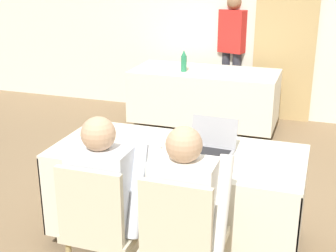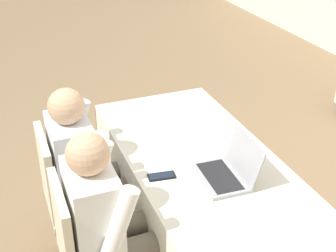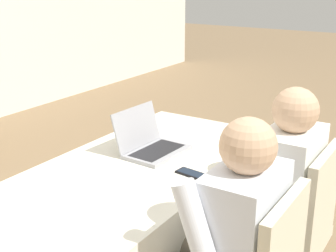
# 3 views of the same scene
# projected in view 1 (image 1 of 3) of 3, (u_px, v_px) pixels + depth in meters

# --- Properties ---
(ground_plane) EXTENTS (24.00, 24.00, 0.00)m
(ground_plane) POSITION_uv_depth(u_px,v_px,m) (177.00, 240.00, 3.53)
(ground_plane) COLOR #846B4C
(wall_back) EXTENTS (12.00, 0.06, 2.70)m
(wall_back) POSITION_uv_depth(u_px,v_px,m) (255.00, 14.00, 5.98)
(wall_back) COLOR silver
(wall_back) RESTS_ON ground_plane
(curtain_panel) EXTENTS (0.77, 0.04, 2.65)m
(curtain_panel) POSITION_uv_depth(u_px,v_px,m) (287.00, 18.00, 5.81)
(curtain_panel) COLOR tan
(curtain_panel) RESTS_ON ground_plane
(conference_table_near) EXTENTS (1.76, 0.81, 0.74)m
(conference_table_near) POSITION_uv_depth(u_px,v_px,m) (177.00, 173.00, 3.34)
(conference_table_near) COLOR silver
(conference_table_near) RESTS_ON ground_plane
(conference_table_far) EXTENTS (1.76, 0.81, 0.74)m
(conference_table_far) POSITION_uv_depth(u_px,v_px,m) (205.00, 85.00, 5.72)
(conference_table_far) COLOR silver
(conference_table_far) RESTS_ON ground_plane
(laptop) EXTENTS (0.35, 0.30, 0.22)m
(laptop) POSITION_uv_depth(u_px,v_px,m) (210.00, 146.00, 3.24)
(laptop) COLOR #99999E
(laptop) RESTS_ON conference_table_near
(cell_phone) EXTENTS (0.08, 0.15, 0.01)m
(cell_phone) POSITION_uv_depth(u_px,v_px,m) (178.00, 167.00, 3.01)
(cell_phone) COLOR black
(cell_phone) RESTS_ON conference_table_near
(paper_beside_laptop) EXTENTS (0.24, 0.32, 0.00)m
(paper_beside_laptop) POSITION_uv_depth(u_px,v_px,m) (275.00, 153.00, 3.24)
(paper_beside_laptop) COLOR white
(paper_beside_laptop) RESTS_ON conference_table_near
(water_bottle) EXTENTS (0.07, 0.07, 0.27)m
(water_bottle) POSITION_uv_depth(u_px,v_px,m) (184.00, 61.00, 5.59)
(water_bottle) COLOR #288456
(water_bottle) RESTS_ON conference_table_far
(chair_near_left) EXTENTS (0.44, 0.44, 0.91)m
(chair_near_left) POSITION_uv_depth(u_px,v_px,m) (101.00, 224.00, 2.80)
(chair_near_left) COLOR tan
(chair_near_left) RESTS_ON ground_plane
(chair_near_right) EXTENTS (0.44, 0.44, 0.91)m
(chair_near_right) POSITION_uv_depth(u_px,v_px,m) (181.00, 239.00, 2.65)
(chair_near_right) COLOR tan
(chair_near_right) RESTS_ON ground_plane
(person_checkered_shirt) EXTENTS (0.50, 0.52, 1.17)m
(person_checkered_shirt) POSITION_uv_depth(u_px,v_px,m) (107.00, 192.00, 2.84)
(person_checkered_shirt) COLOR #665B4C
(person_checkered_shirt) RESTS_ON ground_plane
(person_white_shirt) EXTENTS (0.50, 0.52, 1.17)m
(person_white_shirt) POSITION_uv_depth(u_px,v_px,m) (187.00, 205.00, 2.69)
(person_white_shirt) COLOR #665B4C
(person_white_shirt) RESTS_ON ground_plane
(person_red_shirt) EXTENTS (0.38, 0.29, 1.59)m
(person_red_shirt) POSITION_uv_depth(u_px,v_px,m) (232.00, 47.00, 6.18)
(person_red_shirt) COLOR #33333D
(person_red_shirt) RESTS_ON ground_plane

